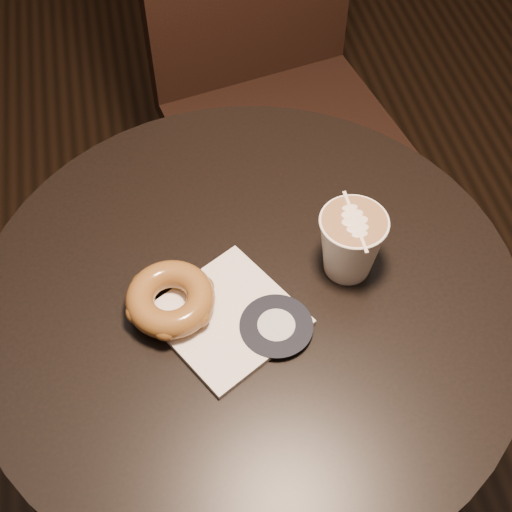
% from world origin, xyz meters
% --- Properties ---
extents(cafe_table, '(0.70, 0.70, 0.75)m').
position_xyz_m(cafe_table, '(0.00, 0.00, 0.55)').
color(cafe_table, black).
rests_on(cafe_table, ground).
extents(chair, '(0.50, 0.50, 1.08)m').
position_xyz_m(chair, '(0.16, 0.62, 0.60)').
color(chair, black).
rests_on(chair, ground).
extents(pastry_bag, '(0.21, 0.21, 0.01)m').
position_xyz_m(pastry_bag, '(-0.03, -0.03, 0.75)').
color(pastry_bag, white).
rests_on(pastry_bag, cafe_table).
extents(doughnut, '(0.11, 0.11, 0.04)m').
position_xyz_m(doughnut, '(-0.10, -0.01, 0.78)').
color(doughnut, brown).
rests_on(doughnut, pastry_bag).
extents(latte_cup, '(0.09, 0.09, 0.09)m').
position_xyz_m(latte_cup, '(0.13, 0.01, 0.80)').
color(latte_cup, white).
rests_on(latte_cup, cafe_table).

